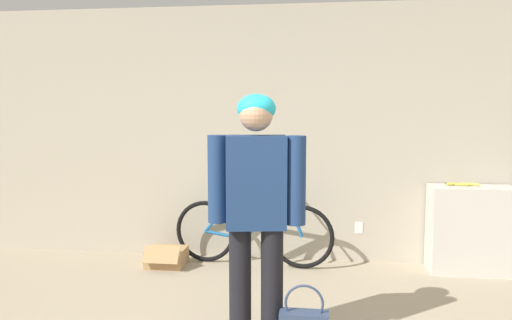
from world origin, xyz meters
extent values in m
cube|color=#B7AD99|center=(0.00, 3.01, 1.30)|extent=(8.00, 0.06, 2.60)
cube|color=white|center=(0.55, 2.98, 0.35)|extent=(0.08, 0.01, 0.12)
cube|color=beige|center=(1.58, 2.77, 0.41)|extent=(0.77, 0.37, 0.83)
cylinder|color=black|center=(-0.36, 1.02, 0.40)|extent=(0.14, 0.14, 0.79)
cylinder|color=black|center=(-0.15, 1.02, 0.40)|extent=(0.14, 0.14, 0.79)
cube|color=navy|center=(-0.26, 1.02, 1.09)|extent=(0.41, 0.27, 0.59)
cylinder|color=navy|center=(-0.51, 1.02, 1.11)|extent=(0.12, 0.12, 0.57)
cylinder|color=navy|center=(0.00, 1.02, 1.11)|extent=(0.12, 0.12, 0.57)
sphere|color=tan|center=(-0.26, 1.02, 1.52)|extent=(0.21, 0.21, 0.21)
ellipsoid|color=#23B7CC|center=(-0.26, 1.04, 1.56)|extent=(0.25, 0.23, 0.18)
torus|color=black|center=(-1.00, 2.77, 0.31)|extent=(0.63, 0.11, 0.63)
torus|color=black|center=(-0.02, 2.67, 0.31)|extent=(0.63, 0.11, 0.63)
cylinder|color=#1E609E|center=(-0.81, 2.75, 0.29)|extent=(0.38, 0.07, 0.08)
cylinder|color=#1E609E|center=(-0.86, 2.76, 0.48)|extent=(0.31, 0.06, 0.35)
cylinder|color=#1E609E|center=(-0.68, 2.74, 0.46)|extent=(0.13, 0.05, 0.39)
cylinder|color=#1E609E|center=(-0.38, 2.71, 0.45)|extent=(0.52, 0.09, 0.39)
cylinder|color=#1E609E|center=(-0.43, 2.71, 0.64)|extent=(0.60, 0.09, 0.05)
cylinder|color=#1E609E|center=(-0.08, 2.68, 0.47)|extent=(0.15, 0.05, 0.33)
cylinder|color=#1E609E|center=(-0.11, 2.68, 0.66)|extent=(0.07, 0.04, 0.08)
cylinder|color=#1E609E|center=(-0.09, 2.68, 0.69)|extent=(0.07, 0.46, 0.02)
ellipsoid|color=black|center=(-0.73, 2.74, 0.67)|extent=(0.23, 0.10, 0.05)
ellipsoid|color=#EAD64C|center=(1.50, 2.80, 0.84)|extent=(0.15, 0.03, 0.03)
ellipsoid|color=#EAD64C|center=(1.40, 2.82, 0.84)|extent=(0.13, 0.09, 0.03)
ellipsoid|color=#EAD64C|center=(1.60, 2.82, 0.84)|extent=(0.13, 0.08, 0.03)
sphere|color=brown|center=(1.35, 2.83, 0.84)|extent=(0.02, 0.02, 0.02)
torus|color=#334260|center=(0.06, 0.94, 0.33)|extent=(0.25, 0.02, 0.25)
cube|color=tan|center=(-1.36, 2.59, 0.09)|extent=(0.37, 0.34, 0.17)
cube|color=tan|center=(-1.36, 2.42, 0.16)|extent=(0.35, 0.12, 0.15)
camera|label=1|loc=(0.15, -2.10, 1.55)|focal=35.00mm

